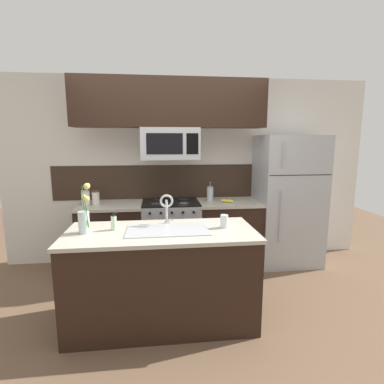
{
  "coord_description": "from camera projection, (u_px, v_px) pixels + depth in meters",
  "views": [
    {
      "loc": [
        -0.18,
        -3.04,
        1.74
      ],
      "look_at": [
        0.21,
        0.27,
        1.16
      ],
      "focal_mm": 28.0,
      "sensor_mm": 36.0,
      "label": 1
    }
  ],
  "objects": [
    {
      "name": "ground_plane",
      "position": [
        176.0,
        300.0,
        3.3
      ],
      "size": [
        10.0,
        10.0,
        0.0
      ],
      "primitive_type": "plane",
      "color": "brown"
    },
    {
      "name": "stove_range",
      "position": [
        171.0,
        235.0,
        4.1
      ],
      "size": [
        0.76,
        0.64,
        0.93
      ],
      "color": "#A8AAAF",
      "rests_on": "ground"
    },
    {
      "name": "back_counter_right",
      "position": [
        228.0,
        233.0,
        4.19
      ],
      "size": [
        0.87,
        0.65,
        0.91
      ],
      "color": "black",
      "rests_on": "ground"
    },
    {
      "name": "microwave",
      "position": [
        170.0,
        144.0,
        3.87
      ],
      "size": [
        0.74,
        0.4,
        0.4
      ],
      "color": "#A8AAAF"
    },
    {
      "name": "rear_partition",
      "position": [
        190.0,
        171.0,
        4.36
      ],
      "size": [
        5.2,
        0.1,
        2.6
      ],
      "primitive_type": "cube",
      "color": "silver",
      "rests_on": "ground"
    },
    {
      "name": "back_counter_left",
      "position": [
        112.0,
        237.0,
        4.01
      ],
      "size": [
        0.85,
        0.65,
        0.91
      ],
      "color": "black",
      "rests_on": "ground"
    },
    {
      "name": "upper_cabinet_band",
      "position": [
        170.0,
        103.0,
        3.75
      ],
      "size": [
        2.42,
        0.34,
        0.6
      ],
      "primitive_type": "cube",
      "color": "black"
    },
    {
      "name": "banana_bunch",
      "position": [
        228.0,
        201.0,
        4.05
      ],
      "size": [
        0.19,
        0.12,
        0.08
      ],
      "color": "yellow",
      "rests_on": "back_counter_right"
    },
    {
      "name": "french_press",
      "position": [
        210.0,
        194.0,
        4.13
      ],
      "size": [
        0.09,
        0.09,
        0.27
      ],
      "color": "silver",
      "rests_on": "back_counter_right"
    },
    {
      "name": "storage_jar_medium",
      "position": [
        96.0,
        198.0,
        3.89
      ],
      "size": [
        0.1,
        0.1,
        0.18
      ],
      "color": "silver",
      "rests_on": "back_counter_left"
    },
    {
      "name": "sink_faucet",
      "position": [
        167.0,
        205.0,
        2.95
      ],
      "size": [
        0.14,
        0.14,
        0.31
      ],
      "color": "#B7BABF",
      "rests_on": "island_counter"
    },
    {
      "name": "flower_vase",
      "position": [
        84.0,
        219.0,
        2.68
      ],
      "size": [
        0.14,
        0.19,
        0.47
      ],
      "color": "silver",
      "rests_on": "island_counter"
    },
    {
      "name": "storage_jar_tall",
      "position": [
        86.0,
        198.0,
        3.87
      ],
      "size": [
        0.11,
        0.11,
        0.19
      ],
      "color": "silver",
      "rests_on": "back_counter_left"
    },
    {
      "name": "kitchen_sink",
      "position": [
        168.0,
        237.0,
        2.8
      ],
      "size": [
        0.76,
        0.41,
        0.16
      ],
      "color": "#ADAFB5",
      "rests_on": "island_counter"
    },
    {
      "name": "splash_band",
      "position": [
        169.0,
        182.0,
        4.3
      ],
      "size": [
        3.24,
        0.01,
        0.48
      ],
      "primitive_type": "cube",
      "color": "#332319",
      "rests_on": "rear_partition"
    },
    {
      "name": "drinking_glass",
      "position": [
        224.0,
        221.0,
        2.86
      ],
      "size": [
        0.07,
        0.07,
        0.13
      ],
      "color": "silver",
      "rests_on": "island_counter"
    },
    {
      "name": "island_counter",
      "position": [
        162.0,
        276.0,
        2.86
      ],
      "size": [
        1.76,
        0.78,
        0.91
      ],
      "color": "black",
      "rests_on": "ground"
    },
    {
      "name": "refrigerator",
      "position": [
        287.0,
        200.0,
        4.23
      ],
      "size": [
        0.87,
        0.74,
        1.81
      ],
      "color": "#A8AAAF",
      "rests_on": "ground"
    },
    {
      "name": "dish_soap_bottle",
      "position": [
        114.0,
        223.0,
        2.79
      ],
      "size": [
        0.06,
        0.05,
        0.16
      ],
      "color": "beige",
      "rests_on": "island_counter"
    }
  ]
}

